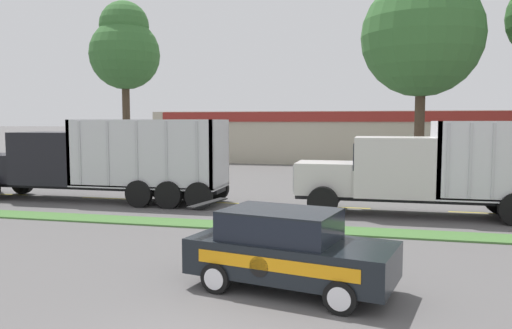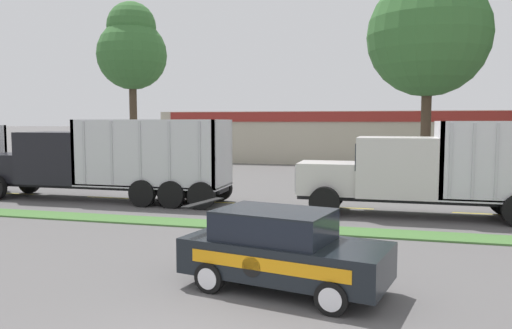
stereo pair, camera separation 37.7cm
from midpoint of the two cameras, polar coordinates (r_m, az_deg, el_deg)
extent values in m
cube|color=#477538|center=(16.63, 3.92, -7.32)|extent=(120.00, 1.24, 0.06)
cube|color=yellow|center=(27.39, -27.02, -3.05)|extent=(2.40, 0.14, 0.01)
cube|color=yellow|center=(24.27, -17.22, -3.70)|extent=(2.40, 0.14, 0.01)
cube|color=yellow|center=(22.05, -5.00, -4.35)|extent=(2.40, 0.14, 0.01)
cube|color=yellow|center=(21.01, 9.18, -4.86)|extent=(2.40, 0.14, 0.01)
cube|color=yellow|center=(21.33, 23.86, -5.07)|extent=(2.40, 0.14, 0.01)
cube|color=black|center=(19.85, 20.05, -3.75)|extent=(10.95, 1.27, 0.18)
cube|color=silver|center=(19.72, 7.43, -1.50)|extent=(2.23, 1.90, 1.22)
cube|color=#B7B7BC|center=(19.86, 4.14, -1.42)|extent=(0.06, 1.62, 1.04)
cube|color=silver|center=(19.58, 14.88, -0.20)|extent=(2.86, 2.32, 2.22)
cube|color=black|center=(19.56, 10.66, 1.02)|extent=(0.04, 1.97, 1.00)
cylinder|color=silver|center=(18.89, 19.62, 1.39)|extent=(0.14, 0.14, 1.25)
cube|color=silver|center=(19.65, 19.30, 0.68)|extent=(0.16, 2.32, 2.76)
cube|color=silver|center=(21.20, 26.67, 0.72)|extent=(5.86, 0.16, 2.76)
cube|color=#BCBCC1|center=(18.52, 20.56, 0.40)|extent=(0.10, 0.04, 2.63)
cube|color=#BCBCC1|center=(18.63, 22.79, 0.35)|extent=(0.10, 0.04, 2.63)
cube|color=#BCBCC1|center=(18.76, 25.00, 0.30)|extent=(0.10, 0.04, 2.63)
cylinder|color=black|center=(18.70, 7.05, -4.29)|extent=(1.14, 0.30, 1.14)
cylinder|color=black|center=(20.94, 7.73, -3.30)|extent=(1.14, 0.30, 1.14)
cylinder|color=black|center=(21.35, 25.64, -3.59)|extent=(1.14, 0.30, 1.14)
cube|color=black|center=(23.52, -18.12, -2.38)|extent=(11.64, 1.27, 0.18)
cube|color=black|center=(26.25, -27.11, -0.34)|extent=(2.08, 1.90, 1.28)
cube|color=black|center=(24.65, -22.65, 0.73)|extent=(3.01, 2.31, 2.33)
cube|color=black|center=(25.54, -25.46, 1.68)|extent=(0.04, 1.97, 1.05)
cylinder|color=silver|center=(23.08, -20.57, 2.21)|extent=(0.14, 0.14, 1.35)
cube|color=silver|center=(22.29, -12.54, -2.26)|extent=(6.56, 2.31, 0.12)
cube|color=silver|center=(23.73, -19.58, 1.44)|extent=(0.16, 2.31, 2.83)
cube|color=silver|center=(20.97, -4.71, 1.28)|extent=(0.16, 2.31, 2.83)
cube|color=silver|center=(21.20, -13.88, 1.19)|extent=(6.56, 0.16, 2.83)
cube|color=silver|center=(23.13, -11.45, 1.54)|extent=(6.56, 0.16, 2.83)
cube|color=#B2B2B7|center=(22.43, -19.97, 1.24)|extent=(0.10, 0.04, 2.69)
cube|color=#B2B2B7|center=(21.74, -17.07, 1.21)|extent=(0.10, 0.04, 2.69)
cube|color=#B2B2B7|center=(21.11, -14.00, 1.17)|extent=(0.10, 0.04, 2.69)
cube|color=#B2B2B7|center=(20.55, -10.75, 1.13)|extent=(0.10, 0.04, 2.69)
cube|color=#B2B2B7|center=(20.05, -7.32, 1.08)|extent=(0.10, 0.04, 2.69)
cylinder|color=black|center=(27.20, -25.50, -1.85)|extent=(1.13, 0.30, 1.13)
cylinder|color=black|center=(20.25, -7.08, -3.59)|extent=(1.13, 0.30, 1.13)
cylinder|color=black|center=(22.37, -5.05, -2.76)|extent=(1.13, 0.30, 1.13)
cylinder|color=black|center=(20.74, -10.49, -3.43)|extent=(1.13, 0.30, 1.13)
cylinder|color=black|center=(22.81, -8.19, -2.64)|extent=(1.13, 0.30, 1.13)
cylinder|color=black|center=(21.30, -13.73, -3.27)|extent=(1.13, 0.30, 1.13)
cylinder|color=black|center=(23.32, -11.20, -2.52)|extent=(1.13, 0.30, 1.13)
cube|color=black|center=(10.73, 3.04, -10.55)|extent=(4.58, 2.73, 0.75)
cube|color=black|center=(10.67, 1.78, -6.94)|extent=(2.65, 2.09, 0.58)
cube|color=black|center=(10.61, 1.78, -5.30)|extent=(2.65, 2.09, 0.04)
cube|color=black|center=(11.44, -6.44, -4.38)|extent=(0.51, 1.48, 0.03)
cube|color=orange|center=(9.89, 0.92, -11.45)|extent=(3.35, 0.75, 0.26)
cylinder|color=black|center=(10.05, -0.79, -11.64)|extent=(0.41, 0.10, 0.41)
cylinder|color=black|center=(9.63, 8.48, -14.80)|extent=(0.67, 0.33, 0.64)
cylinder|color=silver|center=(9.53, 8.29, -15.00)|extent=(0.44, 0.11, 0.45)
cylinder|color=black|center=(11.24, 11.22, -11.92)|extent=(0.67, 0.33, 0.64)
cylinder|color=silver|center=(11.34, 11.36, -11.78)|extent=(0.44, 0.11, 0.45)
cylinder|color=black|center=(10.67, -5.62, -12.77)|extent=(0.67, 0.33, 0.64)
cylinder|color=silver|center=(10.58, -5.93, -12.92)|extent=(0.44, 0.11, 0.45)
cylinder|color=black|center=(12.14, -1.22, -10.54)|extent=(0.67, 0.33, 0.64)
cylinder|color=silver|center=(12.23, -0.99, -10.42)|extent=(0.44, 0.11, 0.45)
cube|color=#BCB29E|center=(46.41, 14.15, 3.12)|extent=(39.39, 12.00, 4.38)
cube|color=maroon|center=(40.34, 14.33, 5.33)|extent=(37.42, 0.10, 0.80)
cylinder|color=#473828|center=(29.00, 17.81, 3.98)|extent=(0.54, 0.54, 6.38)
sphere|color=#386B33|center=(29.36, 18.08, 13.76)|extent=(6.55, 6.55, 6.55)
cylinder|color=#473828|center=(35.28, -14.88, 4.51)|extent=(0.51, 0.51, 6.77)
sphere|color=#386B33|center=(35.56, -15.06, 12.07)|extent=(4.70, 4.70, 4.70)
sphere|color=#386B33|center=(35.85, -15.13, 15.05)|extent=(3.29, 3.29, 3.29)
camera|label=1|loc=(0.19, -90.68, -0.06)|focal=35.00mm
camera|label=2|loc=(0.19, 89.32, 0.06)|focal=35.00mm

